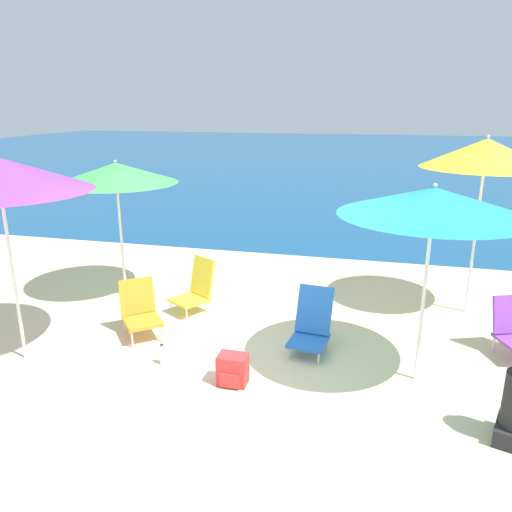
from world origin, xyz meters
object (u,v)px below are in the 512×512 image
object	(u,v)px
beach_umbrella_green	(116,173)
water_bottle	(162,356)
beach_umbrella_yellow	(486,153)
beach_chair_orange	(140,309)
beach_chair_yellow	(196,288)
beach_umbrella_teal	(434,202)
beach_chair_blue	(312,324)
backpack_red	(233,370)

from	to	relation	value
beach_umbrella_green	water_bottle	bearing A→B (deg)	-51.85
beach_umbrella_yellow	beach_umbrella_green	xyz separation A→B (m)	(-4.89, -0.60, -0.33)
beach_chair_orange	beach_umbrella_green	bearing A→B (deg)	86.76
beach_umbrella_green	beach_chair_yellow	xyz separation A→B (m)	(1.25, -0.27, -1.50)
beach_umbrella_teal	beach_chair_orange	size ratio (longest dim) A/B	2.99
beach_umbrella_yellow	beach_chair_blue	world-z (taller)	beach_umbrella_yellow
backpack_red	water_bottle	distance (m)	0.90
beach_chair_blue	backpack_red	xyz separation A→B (m)	(-0.68, -0.94, -0.17)
beach_chair_blue	backpack_red	size ratio (longest dim) A/B	2.29
beach_umbrella_yellow	beach_umbrella_teal	xyz separation A→B (m)	(-0.78, -2.03, -0.28)
water_bottle	backpack_red	bearing A→B (deg)	-12.84
beach_umbrella_green	beach_umbrella_yellow	bearing A→B (deg)	7.01
beach_umbrella_teal	water_bottle	xyz separation A→B (m)	(-2.71, -0.36, -1.80)
beach_chair_yellow	beach_umbrella_green	bearing A→B (deg)	-160.68
beach_chair_blue	water_bottle	bearing A→B (deg)	-147.12
beach_umbrella_green	beach_chair_orange	xyz separation A→B (m)	(0.83, -1.15, -1.51)
beach_umbrella_teal	beach_chair_yellow	size ratio (longest dim) A/B	2.78
beach_chair_yellow	backpack_red	world-z (taller)	beach_chair_yellow
beach_chair_yellow	water_bottle	world-z (taller)	beach_chair_yellow
beach_umbrella_teal	beach_chair_blue	distance (m)	1.99
beach_umbrella_green	beach_umbrella_teal	bearing A→B (deg)	-19.12
beach_chair_orange	beach_chair_blue	xyz separation A→B (m)	(2.12, 0.12, -0.01)
beach_umbrella_teal	beach_chair_blue	world-z (taller)	beach_umbrella_teal
beach_chair_yellow	backpack_red	bearing A→B (deg)	-27.32
beach_chair_orange	beach_chair_yellow	xyz separation A→B (m)	(0.41, 0.88, 0.00)
beach_umbrella_green	backpack_red	xyz separation A→B (m)	(2.28, -1.98, -1.68)
beach_chair_yellow	beach_umbrella_teal	bearing A→B (deg)	9.70
beach_umbrella_teal	beach_umbrella_green	size ratio (longest dim) A/B	1.02
beach_chair_blue	backpack_red	world-z (taller)	beach_chair_blue
beach_umbrella_green	beach_chair_orange	size ratio (longest dim) A/B	2.93
beach_chair_blue	beach_umbrella_teal	bearing A→B (deg)	-11.29
beach_umbrella_yellow	backpack_red	world-z (taller)	beach_umbrella_yellow
beach_umbrella_teal	backpack_red	distance (m)	2.59
beach_umbrella_teal	beach_chair_yellow	distance (m)	3.46
beach_chair_blue	water_bottle	distance (m)	1.74
beach_umbrella_teal	water_bottle	world-z (taller)	beach_umbrella_teal
beach_chair_orange	water_bottle	distance (m)	0.88
beach_umbrella_teal	beach_chair_yellow	world-z (taller)	beach_umbrella_teal
beach_umbrella_teal	water_bottle	bearing A→B (deg)	-172.52
beach_chair_yellow	water_bottle	distance (m)	1.54
water_bottle	beach_chair_orange	bearing A→B (deg)	131.98
beach_umbrella_green	beach_chair_blue	xyz separation A→B (m)	(2.95, -1.04, -1.52)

